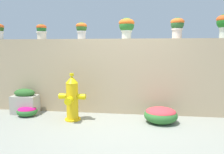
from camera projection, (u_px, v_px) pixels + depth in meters
name	position (u px, v px, depth m)	size (l,w,h in m)	color
ground_plane	(124.00, 126.00, 3.93)	(24.00, 24.00, 0.00)	gray
stone_wall	(127.00, 76.00, 4.75)	(6.68, 0.41, 1.60)	tan
potted_plant_1	(42.00, 30.00, 4.83)	(0.23, 0.23, 0.34)	beige
potted_plant_2	(81.00, 29.00, 4.73)	(0.24, 0.24, 0.37)	beige
potted_plant_3	(127.00, 26.00, 4.60)	(0.34, 0.34, 0.44)	beige
potted_plant_4	(177.00, 26.00, 4.50)	(0.28, 0.28, 0.43)	beige
fire_hydrant	(72.00, 99.00, 4.21)	(0.53, 0.43, 0.93)	yellow
flower_bush_left	(161.00, 114.00, 4.10)	(0.63, 0.57, 0.31)	#337231
flower_bush_right	(27.00, 111.00, 4.52)	(0.43, 0.39, 0.20)	#2F7030
planter_box	(25.00, 102.00, 4.67)	(0.53, 0.33, 0.55)	#ABA697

